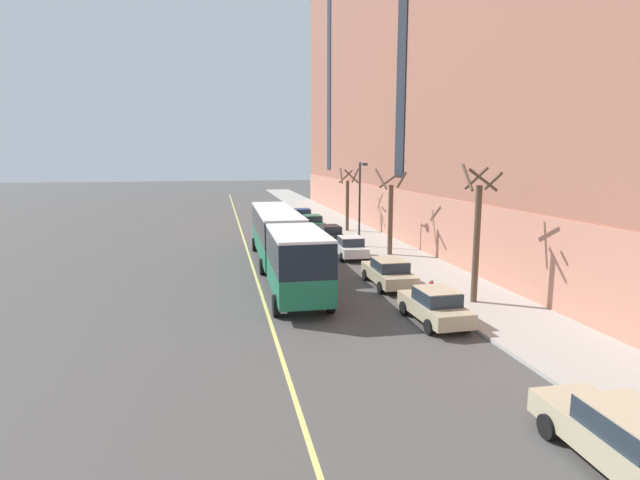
# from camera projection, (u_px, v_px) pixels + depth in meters

# --- Properties ---
(ground_plane) EXTENTS (260.00, 260.00, 0.00)m
(ground_plane) POSITION_uv_depth(u_px,v_px,m) (290.00, 287.00, 27.62)
(ground_plane) COLOR #4C4947
(sidewalk) EXTENTS (4.85, 160.00, 0.15)m
(sidewalk) POSITION_uv_depth(u_px,v_px,m) (420.00, 268.00, 32.25)
(sidewalk) COLOR #ADA89E
(sidewalk) RESTS_ON ground
(city_bus) EXTENTS (3.01, 19.67, 3.61)m
(city_bus) POSITION_uv_depth(u_px,v_px,m) (282.00, 240.00, 30.68)
(city_bus) COLOR #1E704C
(city_bus) RESTS_ON ground
(parked_car_champagne_0) EXTENTS (2.08, 4.80, 1.56)m
(parked_car_champagne_0) POSITION_uv_depth(u_px,v_px,m) (389.00, 272.00, 27.80)
(parked_car_champagne_0) COLOR #BCAD89
(parked_car_champagne_0) RESTS_ON ground
(parked_car_champagne_1) EXTENTS (2.06, 4.70, 1.56)m
(parked_car_champagne_1) POSITION_uv_depth(u_px,v_px,m) (626.00, 439.00, 11.36)
(parked_car_champagne_1) COLOR #BCAD89
(parked_car_champagne_1) RESTS_ON ground
(parked_car_black_3) EXTENTS (1.91, 4.80, 1.56)m
(parked_car_black_3) POSITION_uv_depth(u_px,v_px,m) (330.00, 235.00, 41.41)
(parked_car_black_3) COLOR black
(parked_car_black_3) RESTS_ON ground
(parked_car_green_4) EXTENTS (2.02, 4.75, 1.56)m
(parked_car_green_4) POSITION_uv_depth(u_px,v_px,m) (312.00, 223.00, 48.91)
(parked_car_green_4) COLOR #23603D
(parked_car_green_4) RESTS_ON ground
(parked_car_champagne_5) EXTENTS (1.99, 4.28, 1.56)m
(parked_car_champagne_5) POSITION_uv_depth(u_px,v_px,m) (435.00, 306.00, 21.55)
(parked_car_champagne_5) COLOR #BCAD89
(parked_car_champagne_5) RESTS_ON ground
(parked_car_navy_6) EXTENTS (2.02, 4.29, 1.56)m
(parked_car_navy_6) POSITION_uv_depth(u_px,v_px,m) (302.00, 216.00, 54.86)
(parked_car_navy_6) COLOR navy
(parked_car_navy_6) RESTS_ON ground
(parked_car_white_7) EXTENTS (2.03, 4.24, 1.56)m
(parked_car_white_7) POSITION_uv_depth(u_px,v_px,m) (350.00, 247.00, 35.64)
(parked_car_white_7) COLOR silver
(parked_car_white_7) RESTS_ON ground
(street_tree_mid_block) EXTENTS (1.65, 1.61, 6.67)m
(street_tree_mid_block) POSITION_uv_depth(u_px,v_px,m) (477.00, 233.00, 23.84)
(street_tree_mid_block) COLOR brown
(street_tree_mid_block) RESTS_ON sidewalk
(street_tree_far_uptown) EXTENTS (1.89, 1.83, 6.18)m
(street_tree_far_uptown) POSITION_uv_depth(u_px,v_px,m) (390.00, 213.00, 35.81)
(street_tree_far_uptown) COLOR brown
(street_tree_far_uptown) RESTS_ON sidewalk
(street_tree_far_downtown) EXTENTS (1.70, 1.89, 5.97)m
(street_tree_far_downtown) POSITION_uv_depth(u_px,v_px,m) (348.00, 199.00, 47.67)
(street_tree_far_downtown) COLOR brown
(street_tree_far_downtown) RESTS_ON sidewalk
(street_lamp) EXTENTS (0.36, 1.48, 6.60)m
(street_lamp) POSITION_uv_depth(u_px,v_px,m) (361.00, 195.00, 38.77)
(street_lamp) COLOR #2D2D30
(street_lamp) RESTS_ON sidewalk
(fire_hydrant) EXTENTS (0.42, 0.24, 0.72)m
(fire_hydrant) POSITION_uv_depth(u_px,v_px,m) (431.00, 286.00, 25.99)
(fire_hydrant) COLOR red
(fire_hydrant) RESTS_ON sidewalk
(lane_centerline) EXTENTS (0.16, 140.00, 0.01)m
(lane_centerline) POSITION_uv_depth(u_px,v_px,m) (256.00, 276.00, 30.18)
(lane_centerline) COLOR #E0D66B
(lane_centerline) RESTS_ON ground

